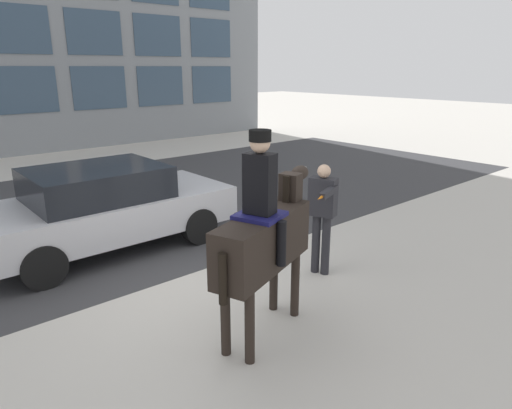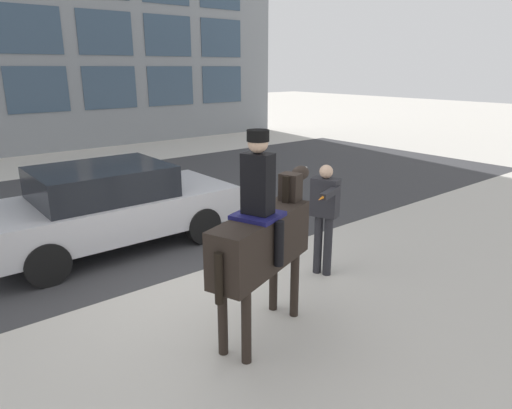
# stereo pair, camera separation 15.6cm
# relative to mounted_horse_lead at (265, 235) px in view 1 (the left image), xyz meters

# --- Properties ---
(ground_plane) EXTENTS (80.00, 80.00, 0.00)m
(ground_plane) POSITION_rel_mounted_horse_lead_xyz_m (0.04, 1.45, -1.25)
(ground_plane) COLOR beige
(road_surface) EXTENTS (24.46, 8.50, 0.01)m
(road_surface) POSITION_rel_mounted_horse_lead_xyz_m (0.04, 6.20, -1.24)
(road_surface) COLOR #38383A
(road_surface) RESTS_ON ground_plane
(mounted_horse_lead) EXTENTS (1.92, 0.95, 2.46)m
(mounted_horse_lead) POSITION_rel_mounted_horse_lead_xyz_m (0.00, 0.00, 0.00)
(mounted_horse_lead) COLOR black
(mounted_horse_lead) RESTS_ON ground_plane
(pedestrian_bystander) EXTENTS (0.78, 0.67, 1.72)m
(pedestrian_bystander) POSITION_rel_mounted_horse_lead_xyz_m (1.75, 0.66, -0.23)
(pedestrian_bystander) COLOR #232328
(pedestrian_bystander) RESTS_ON ground_plane
(street_car_near_lane) EXTENTS (4.34, 2.00, 1.47)m
(street_car_near_lane) POSITION_rel_mounted_horse_lead_xyz_m (-0.33, 3.83, -0.48)
(street_car_near_lane) COLOR #B7B7BC
(street_car_near_lane) RESTS_ON ground_plane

